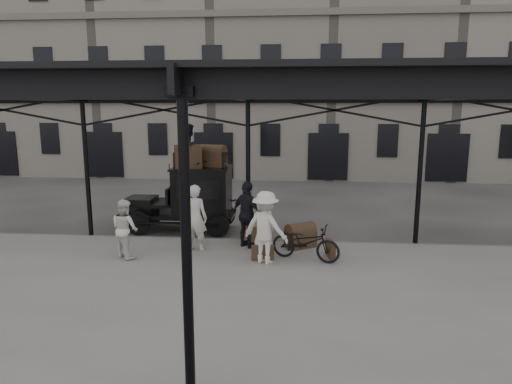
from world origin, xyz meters
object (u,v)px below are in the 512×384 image
taxi (193,196)px  porter_official (248,214)px  porter_left (195,218)px  bicycle (306,242)px  steamer_trunk_roof_near (188,158)px  steamer_trunk_platform (300,237)px

taxi → porter_official: (2.06, -2.13, -0.09)m
porter_left → bicycle: porter_left is taller
steamer_trunk_roof_near → bicycle: bearing=-54.8°
taxi → porter_official: taxi is taller
taxi → bicycle: size_ratio=1.96×
porter_official → steamer_trunk_roof_near: (-2.14, 1.88, 1.38)m
bicycle → steamer_trunk_platform: bicycle is taller
taxi → porter_official: bearing=-45.9°
porter_official → steamer_trunk_platform: bearing=-137.4°
steamer_trunk_roof_near → porter_official: bearing=-58.9°
taxi → porter_official: 2.96m
bicycle → steamer_trunk_roof_near: size_ratio=2.16×
taxi → porter_official: size_ratio=1.89×
bicycle → steamer_trunk_roof_near: (-3.78, 2.87, 1.86)m
steamer_trunk_roof_near → taxi: bearing=54.3°
porter_left → porter_official: 1.48m
taxi → bicycle: bearing=-40.1°
taxi → steamer_trunk_roof_near: bearing=-108.1°
taxi → bicycle: taxi is taller
porter_left → steamer_trunk_roof_near: (-0.72, 2.31, 1.40)m
bicycle → porter_left: bearing=98.8°
taxi → steamer_trunk_platform: 4.17m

